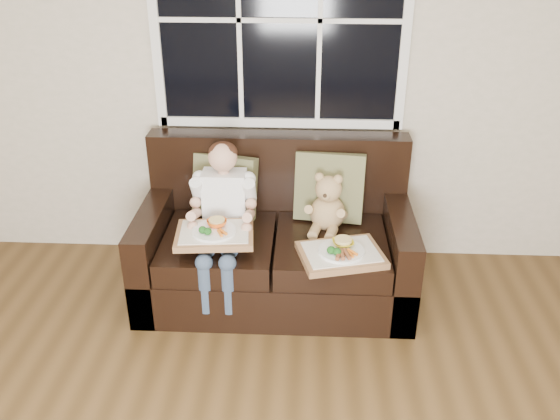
# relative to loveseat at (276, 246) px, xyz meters

# --- Properties ---
(room_walls) EXTENTS (4.52, 5.02, 2.71)m
(room_walls) POSITION_rel_loveseat_xyz_m (-0.09, -2.02, 1.28)
(room_walls) COLOR beige
(room_walls) RESTS_ON ground
(window_back) EXTENTS (1.62, 0.04, 1.37)m
(window_back) POSITION_rel_loveseat_xyz_m (-0.00, 0.46, 1.34)
(window_back) COLOR black
(window_back) RESTS_ON room_walls
(loveseat) EXTENTS (1.70, 0.92, 0.96)m
(loveseat) POSITION_rel_loveseat_xyz_m (0.00, 0.00, 0.00)
(loveseat) COLOR black
(loveseat) RESTS_ON ground
(pillow_left) EXTENTS (0.44, 0.28, 0.42)m
(pillow_left) POSITION_rel_loveseat_xyz_m (-0.34, 0.15, 0.35)
(pillow_left) COLOR olive
(pillow_left) RESTS_ON loveseat
(pillow_right) EXTENTS (0.46, 0.25, 0.45)m
(pillow_right) POSITION_rel_loveseat_xyz_m (0.34, 0.15, 0.36)
(pillow_right) COLOR olive
(pillow_right) RESTS_ON loveseat
(child) EXTENTS (0.39, 0.60, 0.88)m
(child) POSITION_rel_loveseat_xyz_m (-0.32, -0.12, 0.34)
(child) COLOR white
(child) RESTS_ON loveseat
(teddy_bear) EXTENTS (0.26, 0.31, 0.39)m
(teddy_bear) POSITION_rel_loveseat_xyz_m (0.33, 0.00, 0.30)
(teddy_bear) COLOR tan
(teddy_bear) RESTS_ON loveseat
(tray_left) EXTENTS (0.48, 0.38, 0.10)m
(tray_left) POSITION_rel_loveseat_xyz_m (-0.34, -0.32, 0.27)
(tray_left) COLOR #8F6540
(tray_left) RESTS_ON child
(tray_right) EXTENTS (0.55, 0.47, 0.11)m
(tray_right) POSITION_rel_loveseat_xyz_m (0.40, -0.36, 0.17)
(tray_right) COLOR #8F6540
(tray_right) RESTS_ON loveseat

